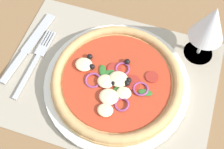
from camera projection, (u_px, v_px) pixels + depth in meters
ground_plane at (109, 82)px, 66.38cm from camera, size 190.00×140.00×2.40cm
placemat at (109, 79)px, 65.15cm from camera, size 44.04×33.11×0.40cm
plate at (117, 84)px, 63.70cm from camera, size 29.97×29.97×1.20cm
pizza at (117, 80)px, 62.20cm from camera, size 26.86×26.86×2.52cm
fork at (36, 59)px, 67.06cm from camera, size 2.35×18.03×0.44cm
knife at (29, 46)px, 68.67cm from camera, size 4.18×20.05×0.62cm
wine_glass at (210, 25)px, 59.73cm from camera, size 7.20×7.20×14.90cm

